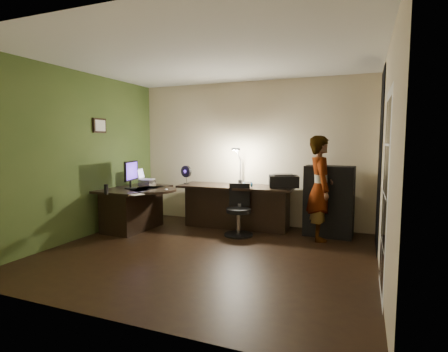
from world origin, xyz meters
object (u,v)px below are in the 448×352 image
at_px(desk_right, 236,207).
at_px(office_chair, 239,210).
at_px(desk_left, 135,209).
at_px(person, 320,188).
at_px(cabinet, 329,201).
at_px(monitor, 130,179).

relative_size(desk_right, office_chair, 2.40).
bearing_deg(desk_left, office_chair, 11.41).
distance_m(desk_left, person, 3.24).
distance_m(cabinet, monitor, 3.42).
height_order(desk_left, desk_right, desk_right).
height_order(desk_left, monitor, monitor).
relative_size(office_chair, person, 0.52).
distance_m(desk_right, person, 1.59).
bearing_deg(cabinet, person, -110.16).
height_order(monitor, office_chair, monitor).
height_order(cabinet, person, person).
xyz_separation_m(cabinet, person, (-0.12, -0.27, 0.25)).
bearing_deg(office_chair, person, -2.86).
xyz_separation_m(desk_right, cabinet, (1.62, 0.06, 0.20)).
xyz_separation_m(desk_right, monitor, (-1.64, -0.89, 0.54)).
bearing_deg(desk_left, desk_right, 27.99).
relative_size(cabinet, office_chair, 1.36).
bearing_deg(person, desk_right, 65.15).
bearing_deg(monitor, desk_right, 13.84).
distance_m(desk_left, desk_right, 1.82).
height_order(desk_left, office_chair, office_chair).
relative_size(cabinet, monitor, 2.21).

